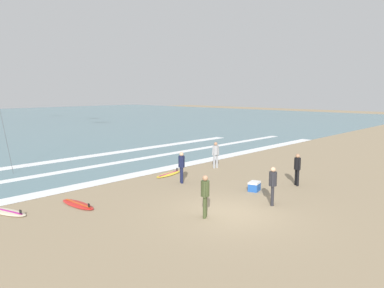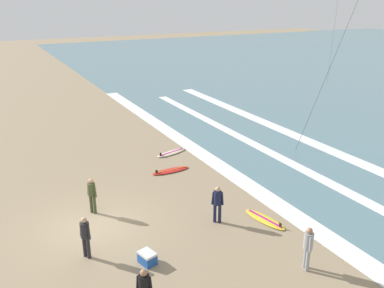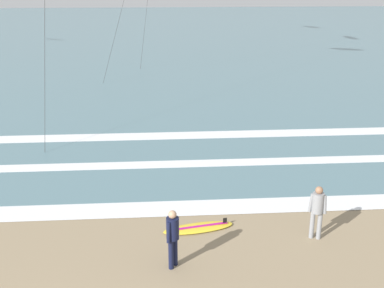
% 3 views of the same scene
% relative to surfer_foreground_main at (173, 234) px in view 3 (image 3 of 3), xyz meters
% --- Properties ---
extents(ocean_surface, '(140.00, 90.00, 0.01)m').
position_rel_surfer_foreground_main_xyz_m(ocean_surface, '(-2.04, 47.75, -0.95)').
color(ocean_surface, slate).
rests_on(ocean_surface, ground).
extents(wave_foam_shoreline, '(45.53, 1.04, 0.01)m').
position_rel_surfer_foreground_main_xyz_m(wave_foam_shoreline, '(-2.31, 3.15, -0.94)').
color(wave_foam_shoreline, white).
rests_on(wave_foam_shoreline, ocean_surface).
extents(wave_foam_mid_break, '(42.14, 0.73, 0.01)m').
position_rel_surfer_foreground_main_xyz_m(wave_foam_mid_break, '(-0.36, 6.85, -0.94)').
color(wave_foam_mid_break, white).
rests_on(wave_foam_mid_break, ocean_surface).
extents(wave_foam_outer_break, '(39.09, 1.00, 0.01)m').
position_rel_surfer_foreground_main_xyz_m(wave_foam_outer_break, '(-3.63, 10.28, -0.94)').
color(wave_foam_outer_break, white).
rests_on(wave_foam_outer_break, ocean_surface).
extents(surfer_foreground_main, '(0.36, 0.47, 1.60)m').
position_rel_surfer_foreground_main_xyz_m(surfer_foreground_main, '(0.00, 0.00, 0.00)').
color(surfer_foreground_main, '#141938').
rests_on(surfer_foreground_main, ground).
extents(surfer_background_far, '(0.51, 0.32, 1.60)m').
position_rel_surfer_foreground_main_xyz_m(surfer_background_far, '(4.04, 1.10, 0.00)').
color(surfer_background_far, gray).
rests_on(surfer_background_far, ground).
extents(surfboard_near_water, '(2.18, 0.99, 0.25)m').
position_rel_surfer_foreground_main_xyz_m(surfboard_near_water, '(0.80, 1.82, -0.91)').
color(surfboard_near_water, yellow).
rests_on(surfboard_near_water, ground).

